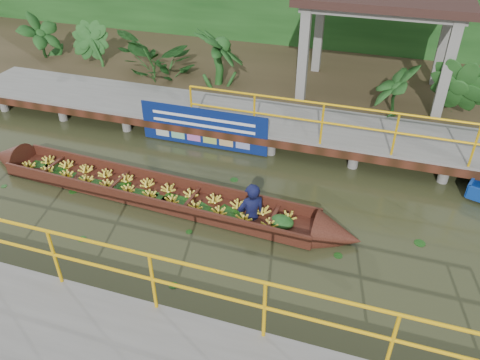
% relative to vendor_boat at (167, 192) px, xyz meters
% --- Properties ---
extents(ground, '(80.00, 80.00, 0.00)m').
position_rel_vendor_boat_xyz_m(ground, '(0.58, -0.14, -0.22)').
color(ground, '#282E17').
rests_on(ground, ground).
extents(land_strip, '(30.00, 8.00, 0.45)m').
position_rel_vendor_boat_xyz_m(land_strip, '(0.58, 7.36, 0.00)').
color(land_strip, '#322A19').
rests_on(land_strip, ground).
extents(far_dock, '(16.00, 2.06, 1.66)m').
position_rel_vendor_boat_xyz_m(far_dock, '(0.60, 3.29, 0.25)').
color(far_dock, slate).
rests_on(far_dock, ground).
extents(pavilion, '(4.40, 3.00, 3.00)m').
position_rel_vendor_boat_xyz_m(pavilion, '(3.58, 6.16, 2.59)').
color(pavilion, slate).
rests_on(pavilion, ground).
extents(foliage_backdrop, '(30.00, 0.80, 4.00)m').
position_rel_vendor_boat_xyz_m(foliage_backdrop, '(0.58, 9.86, 1.78)').
color(foliage_backdrop, '#143C13').
rests_on(foliage_backdrop, ground).
extents(vendor_boat, '(8.84, 1.34, 1.97)m').
position_rel_vendor_boat_xyz_m(vendor_boat, '(0.00, 0.00, 0.00)').
color(vendor_boat, '#36150E').
rests_on(vendor_boat, ground).
extents(blue_banner, '(3.29, 0.04, 1.03)m').
position_rel_vendor_boat_xyz_m(blue_banner, '(-0.10, 2.34, 0.33)').
color(blue_banner, navy).
rests_on(blue_banner, ground).
extents(tropical_plants, '(14.21, 1.21, 1.52)m').
position_rel_vendor_boat_xyz_m(tropical_plants, '(-0.98, 5.16, 0.99)').
color(tropical_plants, '#143C13').
rests_on(tropical_plants, ground).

